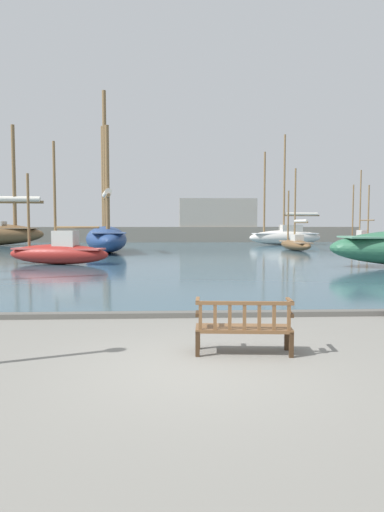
% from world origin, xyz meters
% --- Properties ---
extents(ground_plane, '(160.00, 160.00, 0.00)m').
position_xyz_m(ground_plane, '(0.00, 0.00, 0.00)').
color(ground_plane, gray).
extents(harbor_water, '(100.00, 80.00, 0.08)m').
position_xyz_m(harbor_water, '(0.00, 44.00, 0.04)').
color(harbor_water, '#385666').
rests_on(harbor_water, ground).
extents(quay_edge_kerb, '(40.00, 0.30, 0.12)m').
position_xyz_m(quay_edge_kerb, '(0.00, 3.85, 0.06)').
color(quay_edge_kerb, '#5B5954').
rests_on(quay_edge_kerb, ground).
extents(park_bench, '(1.64, 0.65, 0.92)m').
position_xyz_m(park_bench, '(0.85, 0.77, 0.47)').
color(park_bench, '#3D2A19').
rests_on(park_bench, ground).
extents(sailboat_outer_starboard, '(4.75, 10.31, 11.89)m').
position_xyz_m(sailboat_outer_starboard, '(-5.16, 27.51, 1.30)').
color(sailboat_outer_starboard, navy).
rests_on(sailboat_outer_starboard, harbor_water).
extents(sailboat_nearest_starboard, '(1.80, 5.91, 6.53)m').
position_xyz_m(sailboat_nearest_starboard, '(9.64, 29.37, 0.65)').
color(sailboat_nearest_starboard, brown).
rests_on(sailboat_nearest_starboard, harbor_water).
extents(sailboat_far_starboard, '(5.67, 2.66, 6.34)m').
position_xyz_m(sailboat_far_starboard, '(-6.18, 17.25, 0.74)').
color(sailboat_far_starboard, maroon).
rests_on(sailboat_far_starboard, harbor_water).
extents(sailboat_distant_harbor, '(2.09, 5.48, 7.80)m').
position_xyz_m(sailboat_distant_harbor, '(19.86, 40.92, 0.72)').
color(sailboat_distant_harbor, maroon).
rests_on(sailboat_distant_harbor, harbor_water).
extents(sailboat_nearest_port, '(7.78, 3.01, 10.94)m').
position_xyz_m(sailboat_nearest_port, '(11.23, 38.61, 1.05)').
color(sailboat_nearest_port, silver).
rests_on(sailboat_nearest_port, harbor_water).
extents(far_breakwater, '(43.48, 2.40, 5.14)m').
position_xyz_m(far_breakwater, '(1.22, 46.67, 1.53)').
color(far_breakwater, slate).
rests_on(far_breakwater, ground).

